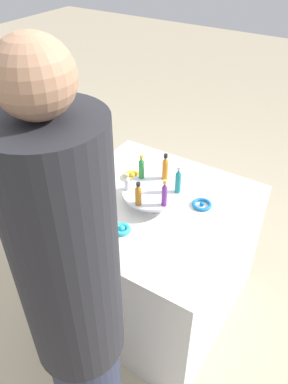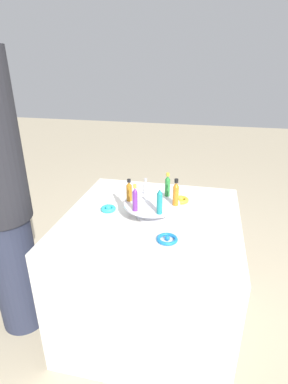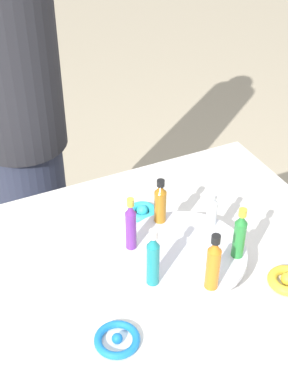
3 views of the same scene
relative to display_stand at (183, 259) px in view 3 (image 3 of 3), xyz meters
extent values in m
cube|color=silver|center=(0.00, 0.00, -0.40)|extent=(0.89, 0.89, 0.70)
cylinder|color=silver|center=(0.00, 0.00, -0.05)|extent=(0.16, 0.16, 0.01)
cylinder|color=silver|center=(0.00, 0.00, -0.01)|extent=(0.09, 0.09, 0.05)
cylinder|color=silver|center=(0.00, 0.00, 0.02)|extent=(0.28, 0.28, 0.01)
cylinder|color=orange|center=(0.00, 0.12, 0.07)|extent=(0.03, 0.03, 0.10)
cone|color=orange|center=(0.00, 0.12, 0.13)|extent=(0.03, 0.03, 0.02)
cylinder|color=black|center=(0.00, 0.12, 0.15)|extent=(0.02, 0.02, 0.02)
cylinder|color=#288438|center=(-0.10, 0.06, 0.07)|extent=(0.03, 0.03, 0.09)
cone|color=#288438|center=(-0.10, 0.06, 0.13)|extent=(0.03, 0.03, 0.02)
cylinder|color=gold|center=(-0.10, 0.06, 0.14)|extent=(0.02, 0.02, 0.02)
cylinder|color=silver|center=(-0.10, -0.06, 0.06)|extent=(0.03, 0.03, 0.06)
cone|color=silver|center=(-0.10, -0.06, 0.09)|extent=(0.02, 0.02, 0.01)
cylinder|color=#B2B2B7|center=(-0.10, -0.06, 0.11)|extent=(0.02, 0.02, 0.01)
cylinder|color=#AD6B19|center=(0.00, -0.12, 0.07)|extent=(0.03, 0.03, 0.08)
cone|color=#AD6B19|center=(0.00, -0.12, 0.12)|extent=(0.03, 0.03, 0.02)
cylinder|color=black|center=(0.00, -0.12, 0.13)|extent=(0.02, 0.02, 0.02)
cylinder|color=#702D93|center=(0.10, -0.06, 0.07)|extent=(0.02, 0.02, 0.10)
cone|color=#702D93|center=(0.10, -0.06, 0.13)|extent=(0.02, 0.02, 0.02)
cylinder|color=gold|center=(0.10, -0.06, 0.15)|extent=(0.02, 0.02, 0.02)
cylinder|color=teal|center=(0.10, 0.06, 0.07)|extent=(0.03, 0.03, 0.10)
cone|color=teal|center=(0.10, 0.06, 0.14)|extent=(0.03, 0.03, 0.02)
cylinder|color=silver|center=(0.10, 0.06, 0.16)|extent=(0.02, 0.02, 0.02)
torus|color=blue|center=(0.21, 0.11, -0.04)|extent=(0.10, 0.10, 0.02)
sphere|color=blue|center=(0.21, 0.11, -0.04)|extent=(0.02, 0.02, 0.02)
torus|color=gold|center=(-0.20, 0.13, -0.04)|extent=(0.09, 0.09, 0.02)
sphere|color=gold|center=(-0.20, 0.13, -0.04)|extent=(0.03, 0.03, 0.03)
torus|color=#2DB7CC|center=(-0.01, -0.24, -0.04)|extent=(0.08, 0.08, 0.02)
sphere|color=#2DB7CC|center=(-0.01, -0.24, -0.04)|extent=(0.03, 0.03, 0.03)
cylinder|color=#282D42|center=(0.18, -0.74, -0.40)|extent=(0.24, 0.24, 0.70)
cylinder|color=#232328|center=(0.18, -0.74, 0.35)|extent=(0.28, 0.28, 0.80)
camera|label=1|loc=(0.72, -1.20, 1.08)|focal=35.00mm
camera|label=2|loc=(1.34, 0.25, 0.69)|focal=28.00mm
camera|label=3|loc=(0.46, 0.76, 0.85)|focal=50.00mm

